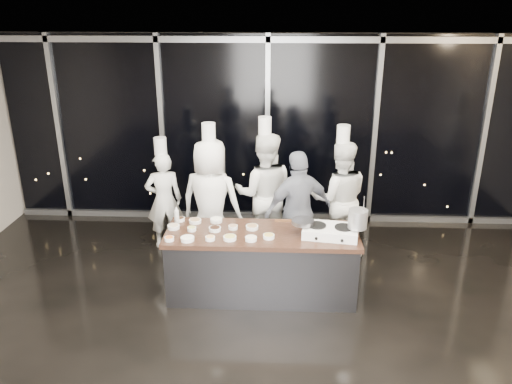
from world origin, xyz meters
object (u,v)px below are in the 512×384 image
(chef_far_left, at_px, (164,199))
(stock_pot, at_px, (358,219))
(stove, at_px, (330,231))
(chef_right, at_px, (339,198))
(guest, at_px, (298,210))
(chef_center, at_px, (264,193))
(demo_counter, at_px, (262,263))
(frying_pan, at_px, (302,222))
(chef_left, at_px, (211,201))

(chef_far_left, bearing_deg, stock_pot, 135.54)
(stove, bearing_deg, chef_right, 86.96)
(chef_far_left, xyz_separation_m, guest, (2.06, -0.56, 0.08))
(stock_pot, relative_size, chef_right, 0.12)
(chef_far_left, height_order, guest, chef_far_left)
(chef_center, bearing_deg, stove, 122.97)
(demo_counter, height_order, frying_pan, frying_pan)
(demo_counter, distance_m, chef_right, 1.72)
(stock_pot, xyz_separation_m, chef_center, (-1.19, 1.38, -0.21))
(stock_pot, bearing_deg, guest, 127.19)
(chef_left, height_order, chef_center, chef_center)
(demo_counter, distance_m, frying_pan, 0.79)
(chef_far_left, height_order, chef_left, chef_left)
(demo_counter, relative_size, chef_left, 1.17)
(demo_counter, bearing_deg, frying_pan, -1.09)
(stove, distance_m, chef_right, 1.32)
(stock_pot, height_order, chef_left, chef_left)
(guest, xyz_separation_m, chef_right, (0.62, 0.43, 0.03))
(stock_pot, relative_size, chef_left, 0.11)
(stove, bearing_deg, chef_far_left, 157.88)
(demo_counter, xyz_separation_m, stock_pot, (1.18, -0.11, 0.71))
(frying_pan, bearing_deg, chef_center, 120.14)
(frying_pan, bearing_deg, chef_far_left, 154.81)
(guest, bearing_deg, chef_far_left, -40.03)
(frying_pan, bearing_deg, chef_left, 152.04)
(chef_left, distance_m, chef_right, 1.91)
(chef_center, bearing_deg, chef_left, 23.97)
(demo_counter, relative_size, stove, 3.39)
(chef_center, relative_size, chef_right, 1.05)
(chef_far_left, xyz_separation_m, chef_right, (2.68, -0.13, 0.11))
(chef_far_left, relative_size, chef_right, 0.88)
(stock_pot, distance_m, guest, 1.17)
(frying_pan, bearing_deg, stock_pot, -0.00)
(frying_pan, relative_size, chef_far_left, 0.29)
(frying_pan, bearing_deg, guest, 99.30)
(chef_center, height_order, guest, chef_center)
(frying_pan, bearing_deg, demo_counter, -172.84)
(stove, distance_m, guest, 0.94)
(demo_counter, xyz_separation_m, chef_far_left, (-1.57, 1.36, 0.34))
(frying_pan, xyz_separation_m, chef_right, (0.61, 1.24, -0.16))
(chef_far_left, bearing_deg, stove, 133.28)
(chef_center, bearing_deg, chef_far_left, -3.41)
(chef_far_left, bearing_deg, demo_counter, 122.72)
(stove, height_order, stock_pot, stock_pot)
(frying_pan, relative_size, stock_pot, 2.17)
(stove, relative_size, guest, 0.41)
(chef_right, bearing_deg, chef_left, 6.95)
(frying_pan, relative_size, guest, 0.29)
(chef_far_left, relative_size, chef_center, 0.84)
(guest, bearing_deg, stock_pot, 102.38)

